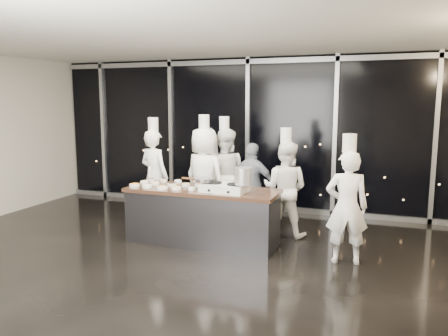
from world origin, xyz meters
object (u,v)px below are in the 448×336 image
object	(u,v)px
demo_counter	(202,216)
chef_center	(224,175)
guest	(253,185)
chef_left	(204,176)
frying_pan	(203,180)
chef_right	(285,188)
stove	(224,188)
stock_pot	(243,176)
chef_side	(347,206)
chef_far_left	(154,176)

from	to	relation	value
demo_counter	chef_center	distance (m)	1.46
guest	chef_left	bearing A→B (deg)	27.17
chef_left	chef_center	size ratio (longest dim) A/B	1.02
frying_pan	chef_right	world-z (taller)	chef_right
stove	guest	distance (m)	1.34
demo_counter	chef_center	size ratio (longest dim) A/B	1.22
chef_right	frying_pan	bearing A→B (deg)	46.36
stove	guest	bearing A→B (deg)	90.94
stove	stock_pot	xyz separation A→B (m)	(0.32, -0.04, 0.21)
chef_left	chef_side	world-z (taller)	chef_left
chef_side	guest	bearing A→B (deg)	-48.28
chef_right	guest	bearing A→B (deg)	-21.86
chef_side	chef_left	bearing A→B (deg)	-33.68
chef_right	chef_side	size ratio (longest dim) A/B	1.00
stove	frying_pan	xyz separation A→B (m)	(-0.36, 0.01, 0.10)
guest	chef_center	bearing A→B (deg)	-5.16
guest	chef_side	world-z (taller)	chef_side
demo_counter	chef_right	size ratio (longest dim) A/B	1.33
demo_counter	chef_left	world-z (taller)	chef_left
chef_side	chef_far_left	bearing A→B (deg)	-26.15
demo_counter	guest	world-z (taller)	guest
demo_counter	chef_far_left	xyz separation A→B (m)	(-1.33, 0.83, 0.45)
chef_left	guest	size ratio (longest dim) A/B	1.33
frying_pan	guest	size ratio (longest dim) A/B	0.35
frying_pan	chef_center	xyz separation A→B (m)	(-0.19, 1.48, -0.17)
chef_center	stock_pot	bearing A→B (deg)	109.10
frying_pan	chef_right	distance (m)	1.48
demo_counter	chef_right	bearing A→B (deg)	36.65
guest	chef_side	size ratio (longest dim) A/B	0.84
chef_center	chef_right	size ratio (longest dim) A/B	1.08
stove	chef_side	size ratio (longest dim) A/B	0.39
frying_pan	chef_far_left	world-z (taller)	chef_far_left
chef_left	frying_pan	bearing A→B (deg)	131.97
frying_pan	chef_far_left	distance (m)	1.68
chef_center	chef_side	size ratio (longest dim) A/B	1.09
frying_pan	chef_right	bearing A→B (deg)	45.16
chef_left	chef_far_left	bearing A→B (deg)	27.68
stock_pot	chef_center	bearing A→B (deg)	119.38
chef_far_left	guest	bearing A→B (deg)	-150.77
demo_counter	stove	bearing A→B (deg)	-14.35
demo_counter	frying_pan	distance (m)	0.62
chef_far_left	chef_center	size ratio (longest dim) A/B	0.99
chef_right	chef_side	bearing A→B (deg)	143.15
stove	stock_pot	world-z (taller)	stock_pot
stove	stock_pot	size ratio (longest dim) A/B	2.74
chef_far_left	chef_right	world-z (taller)	chef_far_left
frying_pan	demo_counter	bearing A→B (deg)	126.57
chef_far_left	frying_pan	bearing A→B (deg)	163.65
demo_counter	stove	distance (m)	0.67
chef_far_left	chef_right	size ratio (longest dim) A/B	1.08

